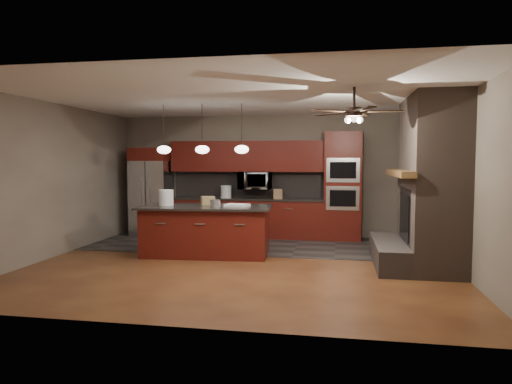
% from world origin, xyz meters
% --- Properties ---
extents(ground, '(7.00, 7.00, 0.00)m').
position_xyz_m(ground, '(0.00, 0.00, 0.00)').
color(ground, brown).
rests_on(ground, ground).
extents(ceiling, '(7.00, 6.00, 0.02)m').
position_xyz_m(ceiling, '(0.00, 0.00, 2.80)').
color(ceiling, white).
rests_on(ceiling, back_wall).
extents(back_wall, '(7.00, 0.02, 2.80)m').
position_xyz_m(back_wall, '(0.00, 3.00, 1.40)').
color(back_wall, gray).
rests_on(back_wall, ground).
extents(right_wall, '(0.02, 6.00, 2.80)m').
position_xyz_m(right_wall, '(3.50, 0.00, 1.40)').
color(right_wall, gray).
rests_on(right_wall, ground).
extents(left_wall, '(0.02, 6.00, 2.80)m').
position_xyz_m(left_wall, '(-3.50, 0.00, 1.40)').
color(left_wall, gray).
rests_on(left_wall, ground).
extents(slate_tile_patch, '(7.00, 2.40, 0.01)m').
position_xyz_m(slate_tile_patch, '(0.00, 1.80, 0.01)').
color(slate_tile_patch, '#34322F').
rests_on(slate_tile_patch, ground).
extents(fireplace_column, '(1.30, 2.10, 2.80)m').
position_xyz_m(fireplace_column, '(3.04, 0.40, 1.30)').
color(fireplace_column, brown).
rests_on(fireplace_column, ground).
extents(back_cabinetry, '(3.59, 0.64, 2.20)m').
position_xyz_m(back_cabinetry, '(-0.48, 2.74, 0.89)').
color(back_cabinetry, '#5A1310').
rests_on(back_cabinetry, ground).
extents(oven_tower, '(0.80, 0.63, 2.38)m').
position_xyz_m(oven_tower, '(1.70, 2.69, 1.19)').
color(oven_tower, '#5A1310').
rests_on(oven_tower, ground).
extents(microwave, '(0.73, 0.41, 0.50)m').
position_xyz_m(microwave, '(-0.27, 2.75, 1.30)').
color(microwave, silver).
rests_on(microwave, back_cabinetry).
extents(refrigerator, '(0.87, 0.75, 2.05)m').
position_xyz_m(refrigerator, '(-2.72, 2.62, 1.02)').
color(refrigerator, silver).
rests_on(refrigerator, ground).
extents(kitchen_island, '(2.49, 1.27, 0.92)m').
position_xyz_m(kitchen_island, '(-0.81, 0.60, 0.46)').
color(kitchen_island, '#5A1310').
rests_on(kitchen_island, ground).
extents(white_bucket, '(0.33, 0.33, 0.29)m').
position_xyz_m(white_bucket, '(-1.56, 0.53, 1.07)').
color(white_bucket, white).
rests_on(white_bucket, kitchen_island).
extents(paint_can, '(0.25, 0.25, 0.13)m').
position_xyz_m(paint_can, '(-0.59, 0.45, 0.99)').
color(paint_can, silver).
rests_on(paint_can, kitchen_island).
extents(paint_tray, '(0.46, 0.36, 0.04)m').
position_xyz_m(paint_tray, '(-0.22, 0.62, 0.94)').
color(paint_tray, white).
rests_on(paint_tray, kitchen_island).
extents(cardboard_box, '(0.30, 0.27, 0.16)m').
position_xyz_m(cardboard_box, '(-0.84, 0.86, 1.00)').
color(cardboard_box, olive).
rests_on(cardboard_box, kitchen_island).
extents(counter_bucket, '(0.32, 0.32, 0.28)m').
position_xyz_m(counter_bucket, '(-0.94, 2.70, 1.04)').
color(counter_bucket, silver).
rests_on(counter_bucket, back_cabinetry).
extents(counter_box, '(0.22, 0.19, 0.22)m').
position_xyz_m(counter_box, '(0.27, 2.65, 1.01)').
color(counter_box, '#936C4C').
rests_on(counter_box, back_cabinetry).
extents(pendant_left, '(0.26, 0.26, 0.92)m').
position_xyz_m(pendant_left, '(-1.65, 0.70, 1.96)').
color(pendant_left, black).
rests_on(pendant_left, ceiling).
extents(pendant_center, '(0.26, 0.26, 0.92)m').
position_xyz_m(pendant_center, '(-0.90, 0.70, 1.96)').
color(pendant_center, black).
rests_on(pendant_center, ceiling).
extents(pendant_right, '(0.26, 0.26, 0.92)m').
position_xyz_m(pendant_right, '(-0.15, 0.70, 1.96)').
color(pendant_right, black).
rests_on(pendant_right, ceiling).
extents(ceiling_fan, '(1.27, 1.33, 0.41)m').
position_xyz_m(ceiling_fan, '(1.80, -0.80, 2.46)').
color(ceiling_fan, black).
rests_on(ceiling_fan, ceiling).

